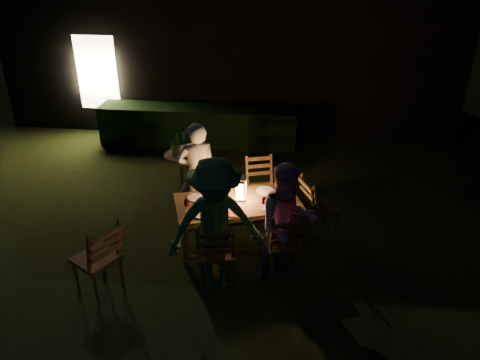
# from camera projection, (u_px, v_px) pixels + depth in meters

# --- Properties ---
(garden_envelope) EXTENTS (40.00, 40.00, 3.20)m
(garden_envelope) POSITION_uv_depth(u_px,v_px,m) (235.00, 47.00, 11.57)
(garden_envelope) COLOR black
(garden_envelope) RESTS_ON ground
(dining_table) EXTENTS (1.90, 1.37, 0.71)m
(dining_table) POSITION_uv_depth(u_px,v_px,m) (238.00, 206.00, 6.53)
(dining_table) COLOR #4E2E1A
(dining_table) RESTS_ON ground
(chair_near_left) EXTENTS (0.54, 0.57, 1.02)m
(chair_near_left) POSITION_uv_depth(u_px,v_px,m) (216.00, 263.00, 5.92)
(chair_near_left) COLOR #4E2E1A
(chair_near_left) RESTS_ON ground
(chair_near_right) EXTENTS (0.58, 0.60, 1.04)m
(chair_near_right) POSITION_uv_depth(u_px,v_px,m) (284.00, 253.00, 6.09)
(chair_near_right) COLOR #4E2E1A
(chair_near_right) RESTS_ON ground
(chair_far_left) EXTENTS (0.49, 0.51, 0.90)m
(chair_far_left) POSITION_uv_depth(u_px,v_px,m) (199.00, 205.00, 7.28)
(chair_far_left) COLOR #4E2E1A
(chair_far_left) RESTS_ON ground
(chair_far_right) EXTENTS (0.56, 0.58, 0.97)m
(chair_far_right) POSITION_uv_depth(u_px,v_px,m) (261.00, 197.00, 7.46)
(chair_far_right) COLOR #4E2E1A
(chair_far_right) RESTS_ON ground
(chair_end) EXTENTS (0.61, 0.60, 0.99)m
(chair_end) POSITION_uv_depth(u_px,v_px,m) (319.00, 217.00, 6.92)
(chair_end) COLOR #4E2E1A
(chair_end) RESTS_ON ground
(chair_spare) EXTENTS (0.69, 0.67, 1.08)m
(chair_spare) POSITION_uv_depth(u_px,v_px,m) (99.00, 269.00, 5.77)
(chair_spare) COLOR #4E2E1A
(chair_spare) RESTS_ON ground
(person_house_side) EXTENTS (0.68, 0.56, 1.61)m
(person_house_side) POSITION_uv_depth(u_px,v_px,m) (197.00, 173.00, 7.08)
(person_house_side) COLOR beige
(person_house_side) RESTS_ON ground
(person_opp_right) EXTENTS (0.94, 0.83, 1.61)m
(person_opp_right) POSITION_uv_depth(u_px,v_px,m) (287.00, 223.00, 5.83)
(person_opp_right) COLOR #B67DA5
(person_opp_right) RESTS_ON ground
(person_opp_left) EXTENTS (1.30, 1.00, 1.78)m
(person_opp_left) POSITION_uv_depth(u_px,v_px,m) (216.00, 226.00, 5.62)
(person_opp_left) COLOR #326536
(person_opp_left) RESTS_ON ground
(lantern) EXTENTS (0.16, 0.16, 0.35)m
(lantern) POSITION_uv_depth(u_px,v_px,m) (240.00, 190.00, 6.47)
(lantern) COLOR white
(lantern) RESTS_ON dining_table
(plate_far_left) EXTENTS (0.25, 0.25, 0.01)m
(plate_far_left) POSITION_uv_depth(u_px,v_px,m) (196.00, 198.00, 6.58)
(plate_far_left) COLOR white
(plate_far_left) RESTS_ON dining_table
(plate_near_left) EXTENTS (0.25, 0.25, 0.01)m
(plate_near_left) POSITION_uv_depth(u_px,v_px,m) (201.00, 214.00, 6.19)
(plate_near_left) COLOR white
(plate_near_left) RESTS_ON dining_table
(plate_far_right) EXTENTS (0.25, 0.25, 0.01)m
(plate_far_right) POSITION_uv_depth(u_px,v_px,m) (265.00, 190.00, 6.77)
(plate_far_right) COLOR white
(plate_far_right) RESTS_ON dining_table
(plate_near_right) EXTENTS (0.25, 0.25, 0.01)m
(plate_near_right) POSITION_uv_depth(u_px,v_px,m) (273.00, 205.00, 6.39)
(plate_near_right) COLOR white
(plate_near_right) RESTS_ON dining_table
(wineglass_a) EXTENTS (0.06, 0.06, 0.18)m
(wineglass_a) POSITION_uv_depth(u_px,v_px,m) (213.00, 189.00, 6.64)
(wineglass_a) COLOR #59070F
(wineglass_a) RESTS_ON dining_table
(wineglass_b) EXTENTS (0.06, 0.06, 0.18)m
(wineglass_b) POSITION_uv_depth(u_px,v_px,m) (187.00, 206.00, 6.21)
(wineglass_b) COLOR #59070F
(wineglass_b) RESTS_ON dining_table
(wineglass_c) EXTENTS (0.06, 0.06, 0.18)m
(wineglass_c) POSITION_uv_depth(u_px,v_px,m) (264.00, 204.00, 6.27)
(wineglass_c) COLOR #59070F
(wineglass_c) RESTS_ON dining_table
(wineglass_d) EXTENTS (0.06, 0.06, 0.18)m
(wineglass_d) POSITION_uv_depth(u_px,v_px,m) (277.00, 186.00, 6.73)
(wineglass_d) COLOR #59070F
(wineglass_d) RESTS_ON dining_table
(wineglass_e) EXTENTS (0.06, 0.06, 0.18)m
(wineglass_e) POSITION_uv_depth(u_px,v_px,m) (235.00, 208.00, 6.17)
(wineglass_e) COLOR silver
(wineglass_e) RESTS_ON dining_table
(bottle_table) EXTENTS (0.07, 0.07, 0.28)m
(bottle_table) POSITION_uv_depth(u_px,v_px,m) (220.00, 195.00, 6.38)
(bottle_table) COLOR #0F471E
(bottle_table) RESTS_ON dining_table
(napkin_left) EXTENTS (0.18, 0.14, 0.01)m
(napkin_left) POSITION_uv_depth(u_px,v_px,m) (232.00, 214.00, 6.18)
(napkin_left) COLOR red
(napkin_left) RESTS_ON dining_table
(napkin_right) EXTENTS (0.18, 0.14, 0.01)m
(napkin_right) POSITION_uv_depth(u_px,v_px,m) (282.00, 208.00, 6.34)
(napkin_right) COLOR red
(napkin_right) RESTS_ON dining_table
(phone) EXTENTS (0.14, 0.07, 0.01)m
(phone) POSITION_uv_depth(u_px,v_px,m) (196.00, 218.00, 6.11)
(phone) COLOR black
(phone) RESTS_ON dining_table
(side_table) EXTENTS (0.55, 0.55, 0.74)m
(side_table) POSITION_uv_depth(u_px,v_px,m) (181.00, 159.00, 7.90)
(side_table) COLOR olive
(side_table) RESTS_ON ground
(ice_bucket) EXTENTS (0.30, 0.30, 0.22)m
(ice_bucket) POSITION_uv_depth(u_px,v_px,m) (180.00, 148.00, 7.81)
(ice_bucket) COLOR #A5A8AD
(ice_bucket) RESTS_ON side_table
(bottle_bucket_a) EXTENTS (0.07, 0.07, 0.32)m
(bottle_bucket_a) POSITION_uv_depth(u_px,v_px,m) (177.00, 146.00, 7.75)
(bottle_bucket_a) COLOR #0F471E
(bottle_bucket_a) RESTS_ON side_table
(bottle_bucket_b) EXTENTS (0.07, 0.07, 0.32)m
(bottle_bucket_b) POSITION_uv_depth(u_px,v_px,m) (183.00, 145.00, 7.81)
(bottle_bucket_b) COLOR #0F471E
(bottle_bucket_b) RESTS_ON side_table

